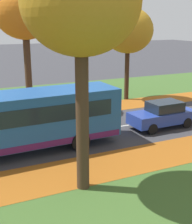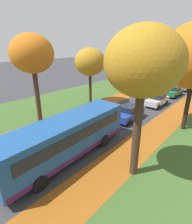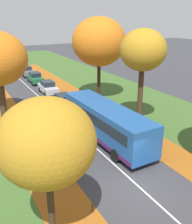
{
  "view_description": "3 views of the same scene",
  "coord_description": "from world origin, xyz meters",
  "px_view_note": "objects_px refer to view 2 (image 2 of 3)",
  "views": [
    {
      "loc": [
        16.17,
        3.99,
        6.28
      ],
      "look_at": [
        1.58,
        10.72,
        1.65
      ],
      "focal_mm": 50.0,
      "sensor_mm": 36.0,
      "label": 1
    },
    {
      "loc": [
        10.14,
        -0.37,
        7.78
      ],
      "look_at": [
        0.08,
        11.19,
        1.86
      ],
      "focal_mm": 28.0,
      "sensor_mm": 36.0,
      "label": 2
    },
    {
      "loc": [
        -8.58,
        -10.42,
        9.87
      ],
      "look_at": [
        1.04,
        7.68,
        2.2
      ],
      "focal_mm": 42.0,
      "sensor_mm": 36.0,
      "label": 3
    }
  ],
  "objects_px": {
    "car_grey_fourth_in_line": "(185,85)",
    "bus": "(67,136)",
    "bollard_fourth": "(20,137)",
    "tree_right_near": "(143,64)",
    "tree_left_near": "(32,54)",
    "car_green_third_in_line": "(174,91)",
    "tree_left_mid": "(90,62)",
    "car_silver_following": "(157,100)",
    "car_blue_lead": "(129,113)"
  },
  "relations": [
    {
      "from": "car_silver_following",
      "to": "car_grey_fourth_in_line",
      "type": "height_order",
      "value": "same"
    },
    {
      "from": "bollard_fourth",
      "to": "car_blue_lead",
      "type": "distance_m",
      "value": 11.14
    },
    {
      "from": "car_silver_following",
      "to": "car_green_third_in_line",
      "type": "bearing_deg",
      "value": 89.45
    },
    {
      "from": "tree_left_near",
      "to": "car_green_third_in_line",
      "type": "xyz_separation_m",
      "value": [
        7.68,
        19.55,
        -6.08
      ]
    },
    {
      "from": "tree_right_near",
      "to": "car_silver_following",
      "type": "relative_size",
      "value": 2.08
    },
    {
      "from": "car_blue_lead",
      "to": "car_silver_following",
      "type": "height_order",
      "value": "same"
    },
    {
      "from": "tree_right_near",
      "to": "bus",
      "type": "bearing_deg",
      "value": -160.32
    },
    {
      "from": "bollard_fourth",
      "to": "car_grey_fourth_in_line",
      "type": "relative_size",
      "value": 0.16
    },
    {
      "from": "tree_left_near",
      "to": "car_grey_fourth_in_line",
      "type": "height_order",
      "value": "tree_left_near"
    },
    {
      "from": "tree_left_near",
      "to": "car_silver_following",
      "type": "xyz_separation_m",
      "value": [
        7.62,
        13.26,
        -6.08
      ]
    },
    {
      "from": "bollard_fourth",
      "to": "car_silver_following",
      "type": "relative_size",
      "value": 0.16
    },
    {
      "from": "tree_left_mid",
      "to": "bollard_fourth",
      "type": "relative_size",
      "value": 10.99
    },
    {
      "from": "bollard_fourth",
      "to": "tree_left_mid",
      "type": "bearing_deg",
      "value": 102.4
    },
    {
      "from": "tree_left_near",
      "to": "car_green_third_in_line",
      "type": "height_order",
      "value": "tree_left_near"
    },
    {
      "from": "tree_right_near",
      "to": "car_silver_following",
      "type": "distance_m",
      "value": 15.87
    },
    {
      "from": "tree_left_mid",
      "to": "car_silver_following",
      "type": "height_order",
      "value": "tree_left_mid"
    },
    {
      "from": "tree_left_mid",
      "to": "tree_right_near",
      "type": "height_order",
      "value": "tree_right_near"
    },
    {
      "from": "tree_right_near",
      "to": "car_grey_fourth_in_line",
      "type": "distance_m",
      "value": 26.97
    },
    {
      "from": "tree_left_mid",
      "to": "car_grey_fourth_in_line",
      "type": "height_order",
      "value": "tree_left_mid"
    },
    {
      "from": "car_grey_fourth_in_line",
      "to": "car_silver_following",
      "type": "bearing_deg",
      "value": -90.54
    },
    {
      "from": "car_grey_fourth_in_line",
      "to": "tree_left_mid",
      "type": "bearing_deg",
      "value": -114.58
    },
    {
      "from": "car_grey_fourth_in_line",
      "to": "bus",
      "type": "bearing_deg",
      "value": -90.62
    },
    {
      "from": "car_silver_following",
      "to": "tree_left_mid",
      "type": "bearing_deg",
      "value": -146.52
    },
    {
      "from": "tree_left_mid",
      "to": "car_grey_fourth_in_line",
      "type": "bearing_deg",
      "value": 65.42
    },
    {
      "from": "tree_left_mid",
      "to": "tree_right_near",
      "type": "relative_size",
      "value": 0.85
    },
    {
      "from": "tree_left_mid",
      "to": "car_blue_lead",
      "type": "distance_m",
      "value": 8.9
    },
    {
      "from": "bollard_fourth",
      "to": "car_silver_following",
      "type": "height_order",
      "value": "car_silver_following"
    },
    {
      "from": "tree_left_near",
      "to": "bus",
      "type": "height_order",
      "value": "tree_left_near"
    },
    {
      "from": "bus",
      "to": "car_silver_following",
      "type": "distance_m",
      "value": 15.66
    },
    {
      "from": "bus",
      "to": "car_blue_lead",
      "type": "distance_m",
      "value": 8.96
    },
    {
      "from": "tree_left_near",
      "to": "car_green_third_in_line",
      "type": "bearing_deg",
      "value": 68.54
    },
    {
      "from": "bus",
      "to": "car_silver_following",
      "type": "xyz_separation_m",
      "value": [
        0.18,
        15.63,
        -0.89
      ]
    },
    {
      "from": "tree_right_near",
      "to": "car_grey_fourth_in_line",
      "type": "xyz_separation_m",
      "value": [
        -4.26,
        25.94,
        -6.05
      ]
    },
    {
      "from": "tree_left_mid",
      "to": "car_silver_following",
      "type": "xyz_separation_m",
      "value": [
        7.66,
        5.07,
        -4.81
      ]
    },
    {
      "from": "tree_right_near",
      "to": "tree_left_near",
      "type": "bearing_deg",
      "value": 176.47
    },
    {
      "from": "tree_left_near",
      "to": "bus",
      "type": "xyz_separation_m",
      "value": [
        7.44,
        -2.37,
        -5.2
      ]
    },
    {
      "from": "tree_left_near",
      "to": "car_blue_lead",
      "type": "bearing_deg",
      "value": 42.0
    },
    {
      "from": "tree_left_near",
      "to": "tree_right_near",
      "type": "bearing_deg",
      "value": -3.53
    },
    {
      "from": "bus",
      "to": "car_green_third_in_line",
      "type": "distance_m",
      "value": 21.94
    },
    {
      "from": "tree_right_near",
      "to": "bollard_fourth",
      "type": "bearing_deg",
      "value": -163.52
    },
    {
      "from": "bollard_fourth",
      "to": "car_grey_fourth_in_line",
      "type": "xyz_separation_m",
      "value": [
        5.2,
        28.73,
        0.47
      ]
    },
    {
      "from": "bus",
      "to": "car_green_third_in_line",
      "type": "bearing_deg",
      "value": 89.36
    },
    {
      "from": "tree_right_near",
      "to": "car_green_third_in_line",
      "type": "xyz_separation_m",
      "value": [
        -4.31,
        20.29,
        -6.05
      ]
    },
    {
      "from": "tree_left_near",
      "to": "car_green_third_in_line",
      "type": "relative_size",
      "value": 2.09
    },
    {
      "from": "tree_right_near",
      "to": "car_blue_lead",
      "type": "distance_m",
      "value": 10.59
    },
    {
      "from": "car_silver_following",
      "to": "car_grey_fourth_in_line",
      "type": "bearing_deg",
      "value": 89.46
    },
    {
      "from": "tree_left_mid",
      "to": "bollard_fourth",
      "type": "height_order",
      "value": "tree_left_mid"
    },
    {
      "from": "bollard_fourth",
      "to": "car_grey_fourth_in_line",
      "type": "distance_m",
      "value": 29.2
    },
    {
      "from": "tree_left_mid",
      "to": "bus",
      "type": "bearing_deg",
      "value": -54.71
    },
    {
      "from": "tree_left_near",
      "to": "car_green_third_in_line",
      "type": "distance_m",
      "value": 21.87
    }
  ]
}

